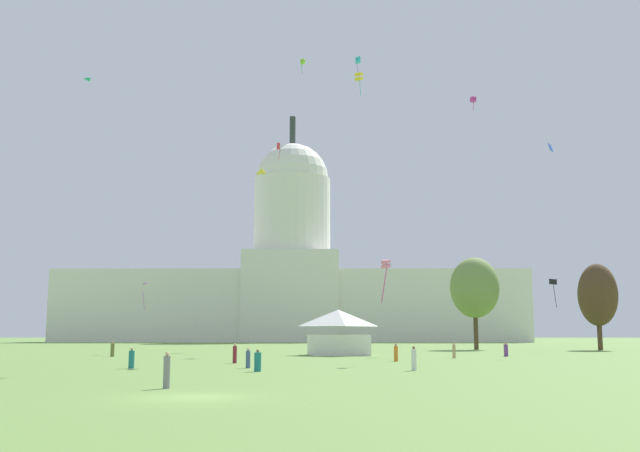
{
  "coord_description": "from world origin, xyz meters",
  "views": [
    {
      "loc": [
        5.4,
        -30.66,
        2.6
      ],
      "look_at": [
        4.42,
        105.99,
        22.58
      ],
      "focal_mm": 41.19,
      "sensor_mm": 36.0,
      "label": 1
    }
  ],
  "objects_px": {
    "person_purple_lawn_far_left": "(506,350)",
    "kite_cyan_high": "(358,60)",
    "event_tent": "(338,332)",
    "person_grey_front_right": "(167,371)",
    "person_maroon_back_center": "(235,354)",
    "person_white_mid_left": "(414,359)",
    "kite_turquoise_high": "(90,84)",
    "person_teal_front_center": "(132,359)",
    "kite_yellow_high": "(359,77)",
    "tree_east_far": "(475,288)",
    "person_denim_lawn_far_right": "(248,359)",
    "person_teal_mid_right": "(258,362)",
    "kite_magenta_high": "(473,100)",
    "kite_gold_low": "(255,179)",
    "person_orange_edge_west": "(396,353)",
    "tree_east_mid": "(598,295)",
    "kite_blue_mid": "(551,148)",
    "capitol_building": "(292,283)",
    "kite_violet_low": "(143,288)",
    "person_olive_deep_crowd": "(112,350)",
    "kite_lime_high": "(303,62)",
    "person_tan_back_right": "(454,351)",
    "kite_pink_low": "(386,265)",
    "kite_black_low": "(553,285)",
    "kite_red_mid": "(279,147)"
  },
  "relations": [
    {
      "from": "kite_cyan_high",
      "to": "person_orange_edge_west",
      "type": "bearing_deg",
      "value": 4.69
    },
    {
      "from": "tree_east_mid",
      "to": "kite_cyan_high",
      "type": "relative_size",
      "value": 3.29
    },
    {
      "from": "capitol_building",
      "to": "kite_gold_low",
      "type": "xyz_separation_m",
      "value": [
        3.41,
        -150.04,
        -0.6
      ]
    },
    {
      "from": "person_denim_lawn_far_right",
      "to": "kite_blue_mid",
      "type": "height_order",
      "value": "kite_blue_mid"
    },
    {
      "from": "person_olive_deep_crowd",
      "to": "kite_black_low",
      "type": "relative_size",
      "value": 0.41
    },
    {
      "from": "person_olive_deep_crowd",
      "to": "kite_gold_low",
      "type": "distance_m",
      "value": 28.52
    },
    {
      "from": "person_orange_edge_west",
      "to": "kite_yellow_high",
      "type": "relative_size",
      "value": 0.45
    },
    {
      "from": "kite_red_mid",
      "to": "kite_pink_low",
      "type": "bearing_deg",
      "value": -96.87
    },
    {
      "from": "person_teal_mid_right",
      "to": "kite_violet_low",
      "type": "xyz_separation_m",
      "value": [
        -27.46,
        77.83,
        9.77
      ]
    },
    {
      "from": "tree_east_far",
      "to": "person_denim_lawn_far_right",
      "type": "height_order",
      "value": "tree_east_far"
    },
    {
      "from": "person_grey_front_right",
      "to": "kite_blue_mid",
      "type": "xyz_separation_m",
      "value": [
        36.12,
        55.35,
        25.07
      ]
    },
    {
      "from": "kite_magenta_high",
      "to": "kite_red_mid",
      "type": "xyz_separation_m",
      "value": [
        -29.74,
        12.85,
        -3.86
      ]
    },
    {
      "from": "person_orange_edge_west",
      "to": "kite_red_mid",
      "type": "height_order",
      "value": "kite_red_mid"
    },
    {
      "from": "capitol_building",
      "to": "tree_east_mid",
      "type": "distance_m",
      "value": 115.1
    },
    {
      "from": "kite_magenta_high",
      "to": "tree_east_mid",
      "type": "bearing_deg",
      "value": 7.1
    },
    {
      "from": "kite_violet_low",
      "to": "person_white_mid_left",
      "type": "bearing_deg",
      "value": 29.86
    },
    {
      "from": "person_maroon_back_center",
      "to": "person_white_mid_left",
      "type": "relative_size",
      "value": 1.01
    },
    {
      "from": "capitol_building",
      "to": "person_teal_mid_right",
      "type": "xyz_separation_m",
      "value": [
        5.28,
        -165.74,
        -16.61
      ]
    },
    {
      "from": "person_white_mid_left",
      "to": "person_maroon_back_center",
      "type": "bearing_deg",
      "value": 149.8
    },
    {
      "from": "person_grey_front_right",
      "to": "kite_magenta_high",
      "type": "bearing_deg",
      "value": 70.58
    },
    {
      "from": "kite_black_low",
      "to": "person_orange_edge_west",
      "type": "bearing_deg",
      "value": -80.34
    },
    {
      "from": "kite_pink_low",
      "to": "kite_turquoise_high",
      "type": "bearing_deg",
      "value": -21.09
    },
    {
      "from": "person_olive_deep_crowd",
      "to": "kite_gold_low",
      "type": "bearing_deg",
      "value": -169.74
    },
    {
      "from": "event_tent",
      "to": "kite_gold_low",
      "type": "relative_size",
      "value": 4.66
    },
    {
      "from": "person_orange_edge_west",
      "to": "kite_pink_low",
      "type": "xyz_separation_m",
      "value": [
        -1.43,
        -7.28,
        7.5
      ]
    },
    {
      "from": "person_teal_front_center",
      "to": "kite_yellow_high",
      "type": "distance_m",
      "value": 66.5
    },
    {
      "from": "person_purple_lawn_far_left",
      "to": "kite_cyan_high",
      "type": "bearing_deg",
      "value": -76.17
    },
    {
      "from": "event_tent",
      "to": "person_grey_front_right",
      "type": "bearing_deg",
      "value": -108.19
    },
    {
      "from": "tree_east_mid",
      "to": "kite_gold_low",
      "type": "relative_size",
      "value": 7.68
    },
    {
      "from": "person_tan_back_right",
      "to": "kite_lime_high",
      "type": "distance_m",
      "value": 70.29
    },
    {
      "from": "person_orange_edge_west",
      "to": "kite_red_mid",
      "type": "distance_m",
      "value": 60.63
    },
    {
      "from": "kite_blue_mid",
      "to": "kite_violet_low",
      "type": "distance_m",
      "value": 73.18
    },
    {
      "from": "kite_gold_low",
      "to": "kite_magenta_high",
      "type": "bearing_deg",
      "value": 148.5
    },
    {
      "from": "person_teal_mid_right",
      "to": "person_white_mid_left",
      "type": "distance_m",
      "value": 10.9
    },
    {
      "from": "kite_red_mid",
      "to": "person_white_mid_left",
      "type": "bearing_deg",
      "value": -97.73
    },
    {
      "from": "person_tan_back_right",
      "to": "kite_magenta_high",
      "type": "relative_size",
      "value": 0.78
    },
    {
      "from": "kite_lime_high",
      "to": "kite_magenta_high",
      "type": "height_order",
      "value": "kite_lime_high"
    },
    {
      "from": "person_teal_front_center",
      "to": "kite_blue_mid",
      "type": "xyz_separation_m",
      "value": [
        42.98,
        35.57,
        25.19
      ]
    },
    {
      "from": "person_maroon_back_center",
      "to": "person_olive_deep_crowd",
      "type": "height_order",
      "value": "person_maroon_back_center"
    },
    {
      "from": "kite_gold_low",
      "to": "kite_magenta_high",
      "type": "distance_m",
      "value": 52.23
    },
    {
      "from": "kite_cyan_high",
      "to": "kite_yellow_high",
      "type": "distance_m",
      "value": 35.24
    },
    {
      "from": "person_orange_edge_west",
      "to": "kite_yellow_high",
      "type": "height_order",
      "value": "kite_yellow_high"
    },
    {
      "from": "person_olive_deep_crowd",
      "to": "kite_lime_high",
      "type": "height_order",
      "value": "kite_lime_high"
    },
    {
      "from": "person_teal_front_center",
      "to": "event_tent",
      "type": "bearing_deg",
      "value": 82.41
    },
    {
      "from": "person_maroon_back_center",
      "to": "person_purple_lawn_far_left",
      "type": "height_order",
      "value": "person_maroon_back_center"
    },
    {
      "from": "event_tent",
      "to": "person_purple_lawn_far_left",
      "type": "relative_size",
      "value": 5.22
    },
    {
      "from": "person_white_mid_left",
      "to": "kite_black_low",
      "type": "height_order",
      "value": "kite_black_low"
    },
    {
      "from": "person_olive_deep_crowd",
      "to": "kite_red_mid",
      "type": "height_order",
      "value": "kite_red_mid"
    },
    {
      "from": "event_tent",
      "to": "kite_cyan_high",
      "type": "relative_size",
      "value": 2.0
    },
    {
      "from": "person_maroon_back_center",
      "to": "kite_turquoise_high",
      "type": "height_order",
      "value": "kite_turquoise_high"
    }
  ]
}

